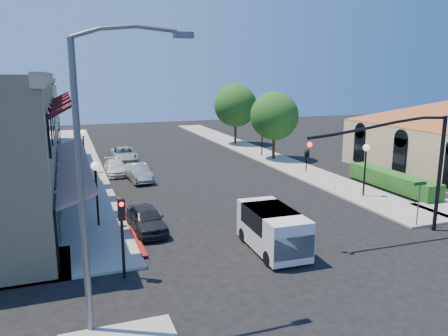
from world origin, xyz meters
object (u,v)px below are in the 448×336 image
object	(u,v)px
white_van	(273,227)
parked_car_a	(146,219)
lamppost_right_far	(262,129)
street_tree_a	(274,116)
lamppost_right_near	(366,157)
lamppost_left_near	(96,178)
lamppost_left_far	(83,141)
parked_car_c	(115,167)
street_tree_b	(235,105)
cobra_streetlight	(92,169)
secondary_signal	(122,224)
parked_car_b	(138,173)
parked_car_d	(124,154)
street_name_sign	(419,196)
signal_mast_arm	(408,156)

from	to	relation	value
white_van	parked_car_a	world-z (taller)	white_van
lamppost_right_far	street_tree_a	bearing A→B (deg)	-81.47
parked_car_a	lamppost_right_near	bearing A→B (deg)	2.26
lamppost_left_near	lamppost_right_near	size ratio (longest dim) A/B	1.00
lamppost_left_near	street_tree_a	bearing A→B (deg)	38.98
lamppost_left_far	parked_car_a	world-z (taller)	lamppost_left_far
lamppost_left_far	street_tree_a	bearing A→B (deg)	0.00
lamppost_left_near	parked_car_c	bearing A→B (deg)	79.68
street_tree_b	cobra_streetlight	distance (m)	38.45
street_tree_a	secondary_signal	size ratio (longest dim) A/B	1.95
lamppost_left_near	parked_car_b	world-z (taller)	lamppost_left_near
street_tree_b	cobra_streetlight	bearing A→B (deg)	-117.83
cobra_streetlight	lamppost_left_far	bearing A→B (deg)	88.45
lamppost_left_near	parked_car_d	bearing A→B (deg)	78.38
lamppost_right_far	parked_car_b	xyz separation A→B (m)	(-13.30, -6.26, -2.07)
cobra_streetlight	parked_car_b	distance (m)	20.73
street_tree_a	street_tree_b	size ratio (longest dim) A/B	0.92
parked_car_b	parked_car_d	size ratio (longest dim) A/B	0.83
lamppost_left_near	lamppost_left_far	xyz separation A→B (m)	(0.00, 14.00, 0.00)
lamppost_left_far	parked_car_c	bearing A→B (deg)	-30.84
lamppost_right_near	parked_car_d	xyz separation A→B (m)	(-13.30, 18.00, -2.06)
secondary_signal	parked_car_c	bearing A→B (deg)	84.65
lamppost_left_near	lamppost_left_far	world-z (taller)	same
parked_car_a	parked_car_b	size ratio (longest dim) A/B	0.97
lamppost_left_far	parked_car_a	xyz separation A→B (m)	(2.30, -15.49, -2.07)
street_name_sign	parked_car_c	xyz separation A→B (m)	(-13.70, 18.43, -1.11)
secondary_signal	parked_car_a	distance (m)	5.65
street_tree_b	parked_car_c	world-z (taller)	street_tree_b
parked_car_d	street_tree_a	bearing A→B (deg)	-16.97
secondary_signal	parked_car_b	bearing A→B (deg)	78.91
parked_car_b	street_name_sign	bearing A→B (deg)	-56.32
lamppost_left_far	lamppost_left_near	bearing A→B (deg)	-90.00
parked_car_b	lamppost_right_far	bearing A→B (deg)	20.53
parked_car_c	parked_car_d	bearing A→B (deg)	75.49
street_name_sign	parked_car_b	world-z (taller)	street_name_sign
street_tree_a	lamppost_right_far	distance (m)	2.49
secondary_signal	white_van	size ratio (longest dim) A/B	0.75
lamppost_left_far	lamppost_right_far	bearing A→B (deg)	6.71
secondary_signal	lamppost_right_far	world-z (taller)	lamppost_right_far
lamppost_right_far	white_van	bearing A→B (deg)	-113.69
white_van	parked_car_d	bearing A→B (deg)	98.58
signal_mast_arm	white_van	bearing A→B (deg)	176.28
parked_car_d	lamppost_left_near	bearing A→B (deg)	-102.19
signal_mast_arm	lamppost_right_near	distance (m)	7.15
lamppost_right_near	cobra_streetlight	bearing A→B (deg)	-150.46
lamppost_left_near	parked_car_c	size ratio (longest dim) A/B	0.88
lamppost_left_far	secondary_signal	bearing A→B (deg)	-88.61
street_tree_b	lamppost_right_far	xyz separation A→B (m)	(-0.30, -8.00, -1.81)
lamppost_left_far	lamppost_right_near	size ratio (longest dim) A/B	1.00
parked_car_d	white_van	bearing A→B (deg)	-82.00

